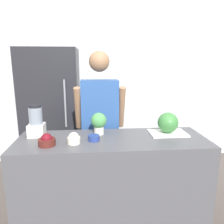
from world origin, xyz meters
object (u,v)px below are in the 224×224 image
at_px(potted_plant, 99,122).
at_px(bowl_small_blue, 94,138).
at_px(watermelon, 168,123).
at_px(bowl_cherries, 47,141).
at_px(person, 100,126).
at_px(refrigerator, 52,112).
at_px(blender, 36,122).
at_px(bowl_cream, 74,139).

bearing_deg(potted_plant, bowl_small_blue, -105.74).
xyz_separation_m(watermelon, bowl_small_blue, (-0.73, -0.13, -0.09)).
bearing_deg(potted_plant, bowl_cherries, -149.83).
relative_size(person, potted_plant, 8.03).
height_order(watermelon, potted_plant, same).
bearing_deg(refrigerator, watermelon, -41.22).
height_order(bowl_small_blue, potted_plant, potted_plant).
distance_m(refrigerator, person, 1.03).
distance_m(person, watermelon, 0.79).
xyz_separation_m(refrigerator, bowl_small_blue, (0.61, -1.30, 0.04)).
bearing_deg(blender, bowl_cherries, -60.66).
distance_m(bowl_cherries, bowl_small_blue, 0.41).
bearing_deg(bowl_cream, bowl_cherries, -173.20).
bearing_deg(watermelon, bowl_cream, -168.46).
bearing_deg(blender, bowl_cream, -31.85).
relative_size(refrigerator, bowl_cream, 16.31).
bearing_deg(blender, potted_plant, 0.53).
xyz_separation_m(person, potted_plant, (-0.02, -0.35, 0.15)).
distance_m(refrigerator, potted_plant, 1.31).
distance_m(refrigerator, bowl_small_blue, 1.44).
height_order(person, potted_plant, person).
relative_size(bowl_cream, potted_plant, 0.51).
distance_m(person, bowl_cream, 0.64).
distance_m(person, potted_plant, 0.38).
bearing_deg(bowl_small_blue, bowl_cream, -162.44).
height_order(refrigerator, bowl_cream, refrigerator).
xyz_separation_m(refrigerator, bowl_cream, (0.43, -1.36, 0.06)).
bearing_deg(blender, person, 29.91).
xyz_separation_m(bowl_cherries, potted_plant, (0.45, 0.26, 0.08)).
relative_size(refrigerator, bowl_cherries, 12.36).
distance_m(refrigerator, bowl_cherries, 1.40).
distance_m(watermelon, potted_plant, 0.68).
distance_m(person, blender, 0.74).
distance_m(bowl_cherries, potted_plant, 0.53).
height_order(refrigerator, blender, refrigerator).
height_order(bowl_cherries, blender, blender).
relative_size(watermelon, bowl_cream, 1.83).
distance_m(refrigerator, bowl_cream, 1.43).
relative_size(refrigerator, blender, 5.90).
relative_size(bowl_cream, blender, 0.36).
bearing_deg(potted_plant, watermelon, -4.33).
distance_m(person, bowl_cherries, 0.78).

